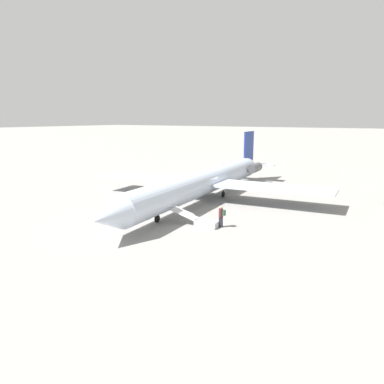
{
  "coord_description": "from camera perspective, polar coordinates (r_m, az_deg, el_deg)",
  "views": [
    {
      "loc": [
        32.73,
        19.67,
        8.59
      ],
      "look_at": [
        4.06,
        1.26,
        1.79
      ],
      "focal_mm": 35.0,
      "sensor_mm": 36.0,
      "label": 1
    }
  ],
  "objects": [
    {
      "name": "boarding_stairs",
      "position": [
        30.16,
        1.56,
        -4.53
      ],
      "size": [
        1.45,
        4.1,
        1.68
      ],
      "rotation": [
        0.0,
        0.0,
        -1.46
      ],
      "color": "silver",
      "rests_on": "ground"
    },
    {
      "name": "airplane_main",
      "position": [
        39.63,
        2.28,
        1.72
      ],
      "size": [
        34.02,
        26.2,
        6.73
      ],
      "rotation": [
        0.0,
        0.0,
        0.11
      ],
      "color": "silver",
      "rests_on": "ground"
    },
    {
      "name": "ground_plane",
      "position": [
        39.14,
        1.66,
        -1.4
      ],
      "size": [
        600.0,
        600.0,
        0.0
      ],
      "primitive_type": "plane",
      "color": "gray"
    },
    {
      "name": "passenger",
      "position": [
        29.78,
        4.49,
        -3.51
      ],
      "size": [
        0.36,
        0.55,
        1.74
      ],
      "rotation": [
        0.0,
        0.0,
        -1.46
      ],
      "color": "#23232D",
      "rests_on": "ground"
    }
  ]
}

